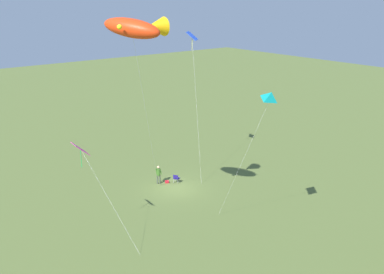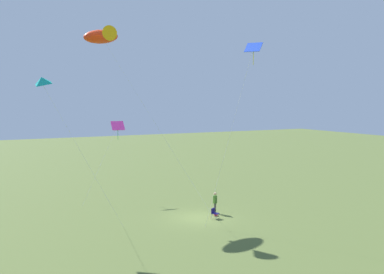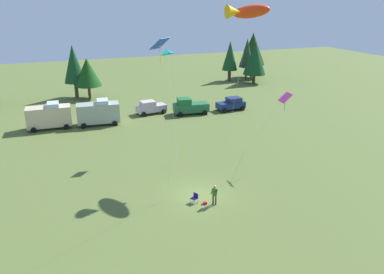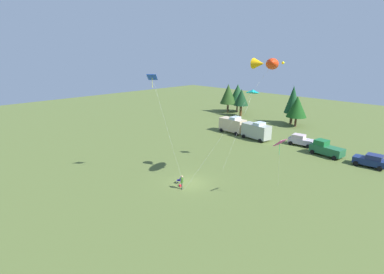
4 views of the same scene
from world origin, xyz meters
name	(u,v)px [view 1 (image 1 of 4)]	position (x,y,z in m)	size (l,w,h in m)	color
ground_plane	(176,188)	(0.00, 0.00, 0.00)	(160.00, 160.00, 0.00)	#52622F
person_kite_flyer	(158,173)	(0.64, -1.81, 1.02)	(0.54, 0.51, 1.74)	#464D3C
folding_chair	(176,178)	(-0.72, -0.95, 0.49)	(0.65, 0.65, 0.82)	navy
backpack_on_grass	(167,182)	(-0.04, -1.47, 0.11)	(0.32, 0.22, 0.22)	red
kite_large_fish	(138,28)	(6.83, 5.53, 14.56)	(7.95, 9.17, 15.39)	red
kite_diamond_rainbow	(81,151)	(10.14, 3.30, 6.70)	(2.42, 4.59, 7.22)	#D8329A
kite_diamond_blue	(192,40)	(-3.68, -2.30, 12.66)	(2.14, 3.85, 13.36)	blue
kite_delta_teal	(271,96)	(1.02, 11.46, 10.50)	(1.68, 6.11, 10.89)	#0D9591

